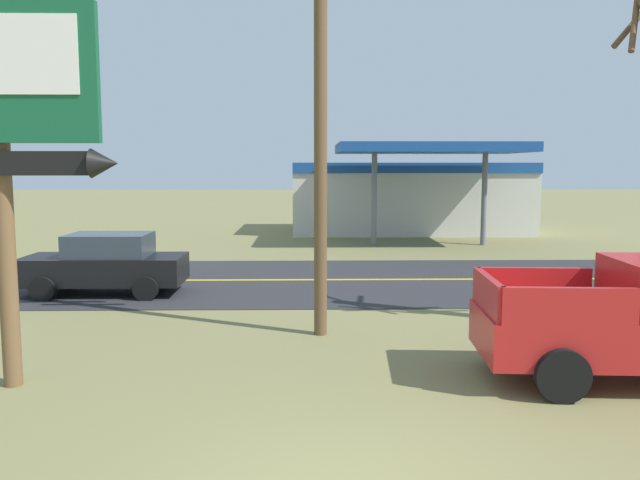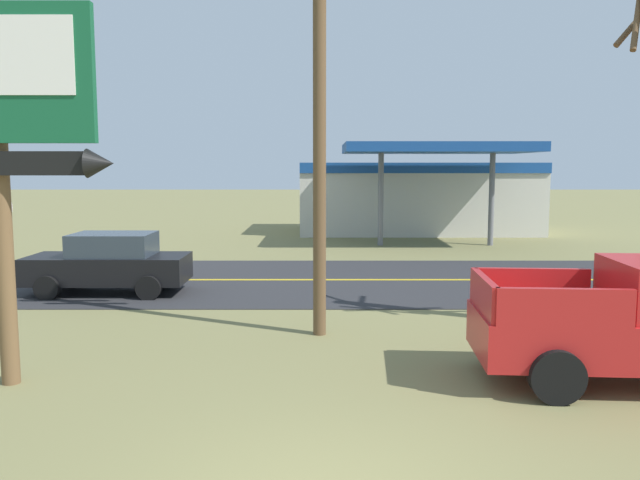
% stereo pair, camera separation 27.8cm
% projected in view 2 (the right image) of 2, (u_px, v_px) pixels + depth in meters
% --- Properties ---
extents(road_asphalt, '(140.00, 8.00, 0.02)m').
position_uv_depth(road_asphalt, '(320.00, 280.00, 19.40)').
color(road_asphalt, '#2B2B2D').
rests_on(road_asphalt, ground).
extents(road_centre_line, '(126.00, 0.20, 0.01)m').
position_uv_depth(road_centre_line, '(320.00, 280.00, 19.40)').
color(road_centre_line, gold).
rests_on(road_centre_line, road_asphalt).
extents(utility_pole, '(2.20, 0.26, 8.22)m').
position_uv_depth(utility_pole, '(319.00, 114.00, 12.68)').
color(utility_pole, brown).
rests_on(utility_pole, ground).
extents(gas_station, '(12.00, 11.50, 4.40)m').
position_uv_depth(gas_station, '(416.00, 195.00, 33.47)').
color(gas_station, beige).
rests_on(gas_station, ground).
extents(car_black_mid_lane, '(4.20, 2.00, 1.64)m').
position_uv_depth(car_black_mid_lane, '(110.00, 263.00, 17.32)').
color(car_black_mid_lane, black).
rests_on(car_black_mid_lane, ground).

